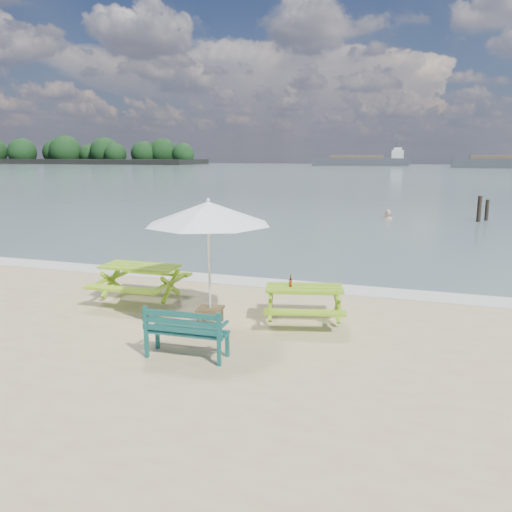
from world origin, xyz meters
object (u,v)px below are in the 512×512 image
(picnic_table_right, at_px, (304,305))
(swimmer, at_px, (387,227))
(picnic_table_left, at_px, (141,284))
(park_bench, at_px, (187,342))
(side_table, at_px, (210,315))
(patio_umbrella, at_px, (208,213))
(beer_bottle, at_px, (291,283))

(picnic_table_right, relative_size, swimmer, 1.08)
(picnic_table_left, distance_m, park_bench, 3.35)
(picnic_table_left, bearing_deg, side_table, -24.42)
(picnic_table_right, bearing_deg, picnic_table_left, 175.81)
(swimmer, bearing_deg, picnic_table_right, -91.66)
(park_bench, bearing_deg, swimmer, 84.42)
(swimmer, bearing_deg, park_bench, -95.58)
(picnic_table_left, relative_size, patio_umbrella, 0.69)
(patio_umbrella, xyz_separation_m, swimmer, (2.09, 17.02, -2.47))
(side_table, relative_size, beer_bottle, 2.32)
(picnic_table_right, bearing_deg, patio_umbrella, -158.30)
(picnic_table_left, height_order, park_bench, park_bench)
(park_bench, bearing_deg, side_table, 100.31)
(picnic_table_left, distance_m, beer_bottle, 3.42)
(picnic_table_left, xyz_separation_m, picnic_table_right, (3.62, -0.27, -0.05))
(beer_bottle, relative_size, swimmer, 0.13)
(park_bench, relative_size, beer_bottle, 5.69)
(side_table, bearing_deg, park_bench, -79.69)
(patio_umbrella, bearing_deg, park_bench, -79.69)
(picnic_table_left, xyz_separation_m, side_table, (2.00, -0.91, -0.22))
(picnic_table_right, distance_m, park_bench, 2.56)
(park_bench, bearing_deg, patio_umbrella, 100.31)
(swimmer, bearing_deg, side_table, -97.01)
(side_table, bearing_deg, swimmer, 82.99)
(patio_umbrella, bearing_deg, side_table, 90.00)
(park_bench, height_order, beer_bottle, beer_bottle)
(patio_umbrella, height_order, swimmer, patio_umbrella)
(picnic_table_left, relative_size, beer_bottle, 8.05)
(patio_umbrella, bearing_deg, swimmer, 82.99)
(patio_umbrella, height_order, beer_bottle, patio_umbrella)
(patio_umbrella, relative_size, beer_bottle, 11.59)
(side_table, relative_size, swimmer, 0.31)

